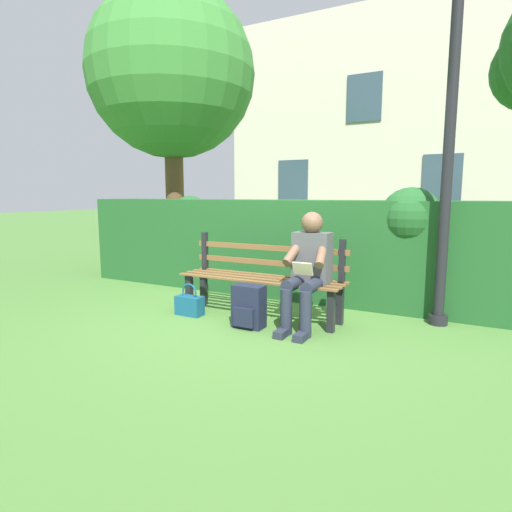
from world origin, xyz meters
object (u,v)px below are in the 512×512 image
object	(u,v)px
park_bench	(263,278)
lamp_post	(453,87)
backpack	(249,307)
handbag	(190,305)
tree	(169,80)
person_seated	(308,267)

from	to	relation	value
park_bench	lamp_post	xyz separation A→B (m)	(-1.77, -0.58, 1.95)
park_bench	backpack	world-z (taller)	park_bench
park_bench	handbag	xyz separation A→B (m)	(0.74, 0.36, -0.32)
park_bench	handbag	distance (m)	0.88
handbag	lamp_post	world-z (taller)	lamp_post
park_bench	tree	xyz separation A→B (m)	(3.32, -2.56, 3.08)
backpack	handbag	distance (m)	0.82
park_bench	tree	world-z (taller)	tree
person_seated	backpack	world-z (taller)	person_seated
backpack	handbag	size ratio (longest dim) A/B	1.21
person_seated	lamp_post	bearing A→B (deg)	-148.09
tree	handbag	distance (m)	5.17
tree	backpack	world-z (taller)	tree
person_seated	park_bench	bearing A→B (deg)	-15.01
park_bench	handbag	world-z (taller)	park_bench
handbag	lamp_post	distance (m)	3.52
lamp_post	backpack	bearing A→B (deg)	30.95
park_bench	backpack	size ratio (longest dim) A/B	4.29
backpack	park_bench	bearing A→B (deg)	-81.43
person_seated	tree	size ratio (longest dim) A/B	0.23
person_seated	handbag	distance (m)	1.44
park_bench	person_seated	size ratio (longest dim) A/B	1.60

